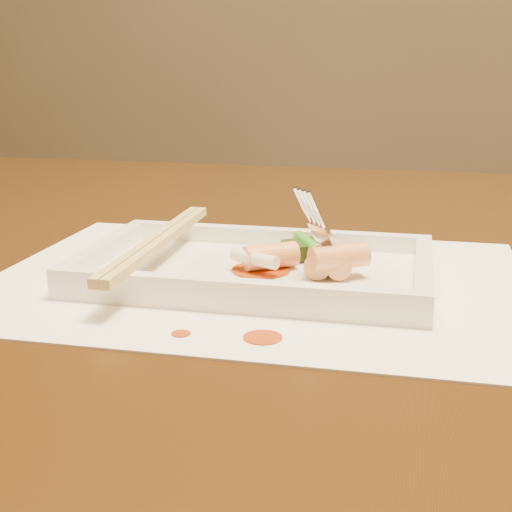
% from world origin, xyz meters
% --- Properties ---
extents(table, '(1.40, 0.90, 0.75)m').
position_xyz_m(table, '(0.00, 0.00, 0.65)').
color(table, black).
rests_on(table, ground).
extents(placemat, '(0.40, 0.30, 0.00)m').
position_xyz_m(placemat, '(0.04, -0.13, 0.75)').
color(placemat, white).
rests_on(placemat, table).
extents(sauce_splatter_a, '(0.02, 0.02, 0.00)m').
position_xyz_m(sauce_splatter_a, '(0.07, -0.25, 0.75)').
color(sauce_splatter_a, '#AC3205').
rests_on(sauce_splatter_a, placemat).
extents(sauce_splatter_b, '(0.01, 0.01, 0.00)m').
position_xyz_m(sauce_splatter_b, '(0.02, -0.25, 0.75)').
color(sauce_splatter_b, '#AC3205').
rests_on(sauce_splatter_b, placemat).
extents(plate_base, '(0.26, 0.16, 0.01)m').
position_xyz_m(plate_base, '(0.04, -0.13, 0.76)').
color(plate_base, white).
rests_on(plate_base, placemat).
extents(plate_rim_far, '(0.26, 0.01, 0.01)m').
position_xyz_m(plate_rim_far, '(0.04, -0.06, 0.77)').
color(plate_rim_far, white).
rests_on(plate_rim_far, plate_base).
extents(plate_rim_near, '(0.26, 0.01, 0.01)m').
position_xyz_m(plate_rim_near, '(0.04, -0.21, 0.77)').
color(plate_rim_near, white).
rests_on(plate_rim_near, plate_base).
extents(plate_rim_left, '(0.01, 0.14, 0.01)m').
position_xyz_m(plate_rim_left, '(-0.08, -0.13, 0.77)').
color(plate_rim_left, white).
rests_on(plate_rim_left, plate_base).
extents(plate_rim_right, '(0.01, 0.14, 0.01)m').
position_xyz_m(plate_rim_right, '(0.17, -0.13, 0.77)').
color(plate_rim_right, white).
rests_on(plate_rim_right, plate_base).
extents(veg_piece, '(0.05, 0.05, 0.01)m').
position_xyz_m(veg_piece, '(0.08, -0.09, 0.77)').
color(veg_piece, black).
rests_on(veg_piece, plate_base).
extents(scallion_white, '(0.04, 0.03, 0.01)m').
position_xyz_m(scallion_white, '(0.04, -0.15, 0.77)').
color(scallion_white, '#EAEACC').
rests_on(scallion_white, plate_base).
extents(scallion_green, '(0.05, 0.08, 0.01)m').
position_xyz_m(scallion_green, '(0.08, -0.11, 0.77)').
color(scallion_green, '#2B8D16').
rests_on(scallion_green, plate_base).
extents(chopstick_a, '(0.01, 0.23, 0.01)m').
position_xyz_m(chopstick_a, '(-0.04, -0.13, 0.78)').
color(chopstick_a, tan).
rests_on(chopstick_a, plate_rim_near).
extents(chopstick_b, '(0.01, 0.23, 0.01)m').
position_xyz_m(chopstick_b, '(-0.03, -0.13, 0.78)').
color(chopstick_b, tan).
rests_on(chopstick_b, plate_rim_near).
extents(fork, '(0.09, 0.10, 0.14)m').
position_xyz_m(fork, '(0.11, -0.11, 0.83)').
color(fork, silver).
rests_on(fork, plate_base).
extents(sauce_blob_0, '(0.04, 0.04, 0.00)m').
position_xyz_m(sauce_blob_0, '(0.05, -0.14, 0.76)').
color(sauce_blob_0, '#AC3205').
rests_on(sauce_blob_0, plate_base).
extents(rice_cake_0, '(0.02, 0.05, 0.02)m').
position_xyz_m(rice_cake_0, '(0.09, -0.13, 0.77)').
color(rice_cake_0, '#F6B973').
rests_on(rice_cake_0, plate_base).
extents(rice_cake_1, '(0.04, 0.04, 0.02)m').
position_xyz_m(rice_cake_1, '(0.05, -0.13, 0.77)').
color(rice_cake_1, '#F6B973').
rests_on(rice_cake_1, plate_base).
extents(rice_cake_2, '(0.05, 0.04, 0.02)m').
position_xyz_m(rice_cake_2, '(0.11, -0.14, 0.78)').
color(rice_cake_2, '#F6B973').
rests_on(rice_cake_2, plate_base).
extents(rice_cake_3, '(0.03, 0.05, 0.02)m').
position_xyz_m(rice_cake_3, '(0.10, -0.13, 0.77)').
color(rice_cake_3, '#F6B973').
rests_on(rice_cake_3, plate_base).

